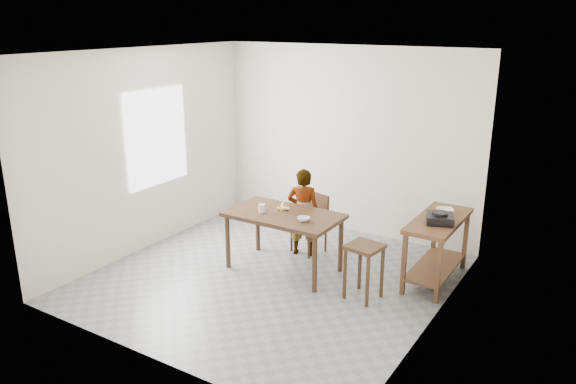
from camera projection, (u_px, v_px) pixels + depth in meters
The scene contains 17 objects.
floor at pixel (271, 279), 6.90m from camera, with size 4.00×4.00×0.04m, color gray.
ceiling at pixel (268, 50), 6.08m from camera, with size 4.00×4.00×0.04m, color white.
wall_back at pixel (347, 141), 8.12m from camera, with size 4.00×0.04×2.70m, color beige.
wall_front at pixel (140, 224), 4.85m from camera, with size 4.00×0.04×2.70m, color beige.
wall_left at pixel (144, 151), 7.51m from camera, with size 0.04×4.00×2.70m, color beige.
wall_right at pixel (442, 201), 5.46m from camera, with size 0.04×4.00×2.70m, color beige.
window_pane at pixel (157, 138), 7.60m from camera, with size 0.02×1.10×1.30m, color white.
dining_table at pixel (284, 242), 7.02m from camera, with size 1.40×0.80×0.75m, color #3C2615, non-canonical shape.
prep_counter at pixel (436, 250), 6.71m from camera, with size 0.50×1.20×0.80m, color #55351E, non-canonical shape.
child at pixel (303, 212), 7.41m from camera, with size 0.43×0.29×1.19m, color white.
dining_chair at pixel (309, 224), 7.56m from camera, with size 0.38×0.38×0.79m, color #3C2615, non-canonical shape.
stool at pixel (364, 271), 6.32m from camera, with size 0.37×0.37×0.65m, color #3C2615, non-canonical shape.
glass_tumbler at pixel (262, 208), 6.93m from camera, with size 0.08×0.08×0.10m, color silver.
small_bowl at pixel (303, 219), 6.65m from camera, with size 0.15×0.15×0.05m, color white.
banana at pixel (283, 208), 7.01m from camera, with size 0.18×0.13×0.06m, color #F4DC4A, non-canonical shape.
serving_bowl at pixel (445, 211), 6.77m from camera, with size 0.20×0.20×0.05m, color white.
gas_burner at pixel (440, 219), 6.44m from camera, with size 0.30×0.30×0.10m, color black.
Camera 1 is at (3.50, -5.19, 3.07)m, focal length 35.00 mm.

